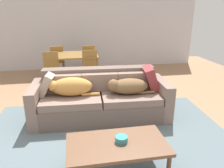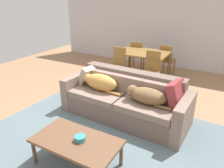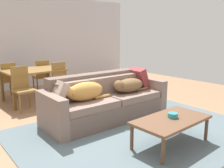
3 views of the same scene
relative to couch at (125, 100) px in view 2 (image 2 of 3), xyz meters
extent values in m
plane|color=#9D7452|center=(-0.27, -0.34, -0.34)|extent=(10.00, 10.00, 0.00)
cube|color=silver|center=(-0.27, 3.66, 1.01)|extent=(8.00, 0.12, 2.70)
cube|color=slate|center=(0.00, -0.84, -0.33)|extent=(4.00, 3.09, 0.01)
cube|color=#6B584E|center=(0.00, -0.06, -0.16)|extent=(2.11, 1.00, 0.35)
cube|color=#836B60|center=(-0.52, -0.03, 0.07)|extent=(1.04, 0.91, 0.13)
cube|color=#836B60|center=(0.51, -0.08, 0.07)|extent=(1.04, 0.91, 0.13)
cube|color=#6B584E|center=(0.01, 0.27, 0.33)|extent=(2.08, 0.34, 0.38)
cube|color=#836B60|center=(-0.64, 0.12, 0.30)|extent=(0.64, 0.19, 0.32)
cube|color=#836B60|center=(0.00, 0.08, 0.30)|extent=(0.64, 0.19, 0.32)
cube|color=#836B60|center=(0.64, 0.05, 0.30)|extent=(0.64, 0.19, 0.32)
cube|color=#836B60|center=(-1.12, 0.00, 0.00)|extent=(0.21, 0.91, 0.67)
cube|color=#836B60|center=(1.11, -0.11, 0.00)|extent=(0.21, 0.91, 0.67)
ellipsoid|color=#CC9145|center=(-0.50, -0.07, 0.30)|extent=(0.71, 0.34, 0.32)
sphere|color=#CC9145|center=(-0.80, -0.08, 0.33)|extent=(0.18, 0.18, 0.18)
cone|color=olive|center=(-0.80, -0.16, 0.32)|extent=(0.09, 0.10, 0.08)
cylinder|color=#CC9145|center=(-0.19, -0.15, 0.17)|extent=(0.32, 0.07, 0.05)
ellipsoid|color=brown|center=(0.49, -0.16, 0.27)|extent=(0.68, 0.37, 0.27)
sphere|color=brown|center=(0.21, -0.16, 0.31)|extent=(0.21, 0.21, 0.21)
cone|color=brown|center=(0.20, -0.26, 0.30)|extent=(0.10, 0.12, 0.09)
cylinder|color=brown|center=(0.78, -0.24, 0.17)|extent=(0.30, 0.06, 0.05)
cube|color=#BBA593|center=(-0.93, 0.10, 0.31)|extent=(0.34, 0.43, 0.41)
cube|color=maroon|center=(0.94, 0.01, 0.33)|extent=(0.34, 0.47, 0.46)
cube|color=brown|center=(0.00, -1.50, 0.06)|extent=(1.17, 0.64, 0.04)
cylinder|color=brown|center=(-0.53, -1.77, -0.15)|extent=(0.05, 0.05, 0.38)
cylinder|color=brown|center=(-0.53, -1.23, -0.15)|extent=(0.05, 0.05, 0.38)
cylinder|color=brown|center=(0.54, -1.23, -0.15)|extent=(0.05, 0.05, 0.38)
cylinder|color=teal|center=(0.05, -1.49, 0.11)|extent=(0.15, 0.15, 0.07)
cube|color=olive|center=(-0.49, 2.11, 0.41)|extent=(1.34, 0.98, 0.04)
cylinder|color=brown|center=(-1.11, 1.67, 0.02)|extent=(0.05, 0.05, 0.73)
cylinder|color=brown|center=(0.13, 1.67, 0.02)|extent=(0.05, 0.05, 0.73)
cylinder|color=brown|center=(-1.11, 2.55, 0.02)|extent=(0.05, 0.05, 0.73)
cylinder|color=brown|center=(0.13, 2.55, 0.02)|extent=(0.05, 0.05, 0.73)
cube|color=olive|center=(-0.98, 1.47, 0.11)|extent=(0.40, 0.40, 0.04)
cube|color=olive|center=(-0.98, 1.65, 0.36)|extent=(0.36, 0.04, 0.47)
cylinder|color=brown|center=(-1.15, 1.30, -0.13)|extent=(0.04, 0.04, 0.42)
cylinder|color=brown|center=(-0.81, 1.30, -0.13)|extent=(0.04, 0.04, 0.42)
cylinder|color=brown|center=(-1.15, 1.64, -0.13)|extent=(0.04, 0.04, 0.42)
cylinder|color=brown|center=(-0.81, 1.64, -0.13)|extent=(0.04, 0.04, 0.42)
cube|color=olive|center=(-0.04, 1.48, 0.09)|extent=(0.42, 0.42, 0.04)
cube|color=olive|center=(-0.05, 1.66, 0.36)|extent=(0.36, 0.05, 0.49)
cylinder|color=brown|center=(-0.20, 1.30, -0.14)|extent=(0.04, 0.04, 0.41)
cylinder|color=brown|center=(0.14, 1.32, -0.14)|extent=(0.04, 0.04, 0.41)
cylinder|color=brown|center=(-0.22, 1.64, -0.14)|extent=(0.04, 0.04, 0.41)
cylinder|color=brown|center=(0.12, 1.66, -0.14)|extent=(0.04, 0.04, 0.41)
cube|color=olive|center=(-0.92, 2.76, 0.11)|extent=(0.44, 0.44, 0.04)
cube|color=olive|center=(-0.89, 2.58, 0.35)|extent=(0.36, 0.08, 0.44)
cylinder|color=brown|center=(-0.77, 2.95, -0.12)|extent=(0.04, 0.04, 0.43)
cylinder|color=brown|center=(-1.10, 2.91, -0.12)|extent=(0.04, 0.04, 0.43)
cylinder|color=brown|center=(-0.73, 2.61, -0.12)|extent=(0.04, 0.04, 0.43)
cylinder|color=brown|center=(-1.06, 2.57, -0.12)|extent=(0.04, 0.04, 0.43)
cube|color=olive|center=(0.02, 2.80, 0.09)|extent=(0.44, 0.44, 0.04)
cube|color=olive|center=(0.00, 2.62, 0.34)|extent=(0.36, 0.08, 0.45)
cylinder|color=brown|center=(0.21, 2.95, -0.13)|extent=(0.04, 0.04, 0.41)
cylinder|color=brown|center=(-0.13, 2.98, -0.13)|extent=(0.04, 0.04, 0.41)
cylinder|color=brown|center=(0.17, 2.61, -0.13)|extent=(0.04, 0.04, 0.41)
cylinder|color=brown|center=(-0.17, 2.65, -0.13)|extent=(0.04, 0.04, 0.41)
camera|label=1|loc=(-0.44, -3.62, 1.55)|focal=34.80mm
camera|label=2|loc=(1.54, -3.30, 1.84)|focal=34.12mm
camera|label=3|loc=(-2.83, -3.44, 1.30)|focal=38.95mm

